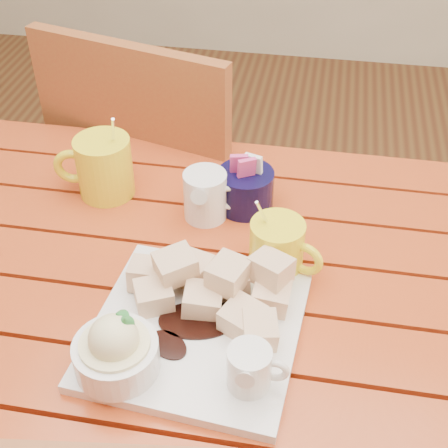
% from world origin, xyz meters
% --- Properties ---
extents(table, '(1.20, 0.79, 0.75)m').
position_xyz_m(table, '(0.00, 0.00, 0.64)').
color(table, maroon).
rests_on(table, ground).
extents(dessert_plate, '(0.31, 0.31, 0.12)m').
position_xyz_m(dessert_plate, '(-0.00, -0.14, 0.78)').
color(dessert_plate, white).
rests_on(dessert_plate, table).
extents(coffee_mug_left, '(0.14, 0.10, 0.17)m').
position_xyz_m(coffee_mug_left, '(-0.23, 0.18, 0.81)').
color(coffee_mug_left, yellow).
rests_on(coffee_mug_left, table).
extents(coffee_mug_right, '(0.12, 0.09, 0.14)m').
position_xyz_m(coffee_mug_right, '(0.11, 0.03, 0.80)').
color(coffee_mug_right, yellow).
rests_on(coffee_mug_right, table).
extents(cream_pitcher, '(0.11, 0.09, 0.09)m').
position_xyz_m(cream_pitcher, '(-0.03, 0.15, 0.80)').
color(cream_pitcher, white).
rests_on(cream_pitcher, table).
extents(sugar_caddy, '(0.10, 0.10, 0.11)m').
position_xyz_m(sugar_caddy, '(0.03, 0.19, 0.79)').
color(sugar_caddy, black).
rests_on(sugar_caddy, table).
extents(chair_far, '(0.55, 0.55, 0.95)m').
position_xyz_m(chair_far, '(-0.21, 0.51, 0.53)').
color(chair_far, brown).
rests_on(chair_far, ground).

